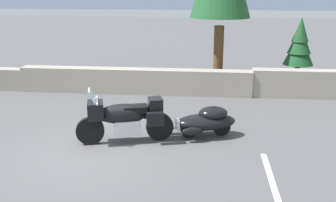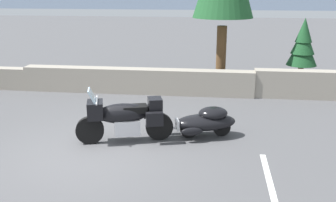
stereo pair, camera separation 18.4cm
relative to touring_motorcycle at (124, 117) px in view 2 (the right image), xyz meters
The scene contains 6 objects.
ground_plane 1.10m from the touring_motorcycle, 131.02° to the right, with size 80.00×80.00×0.00m, color #4C4C4F.
stone_guard_wall 4.43m from the touring_motorcycle, 87.51° to the left, with size 24.00×0.58×0.93m.
touring_motorcycle is the anchor object (origin of this frame).
car_shaped_trailer 2.00m from the touring_motorcycle, 16.00° to the left, with size 2.22×1.09×0.76m.
pine_tree_secondary 7.96m from the touring_motorcycle, 48.98° to the left, with size 1.08×1.08×2.52m.
parking_stripe_marker 3.93m from the touring_motorcycle, 34.36° to the right, with size 0.12×3.60×0.01m, color silver.
Camera 2 is at (2.71, -7.83, 3.59)m, focal length 41.67 mm.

